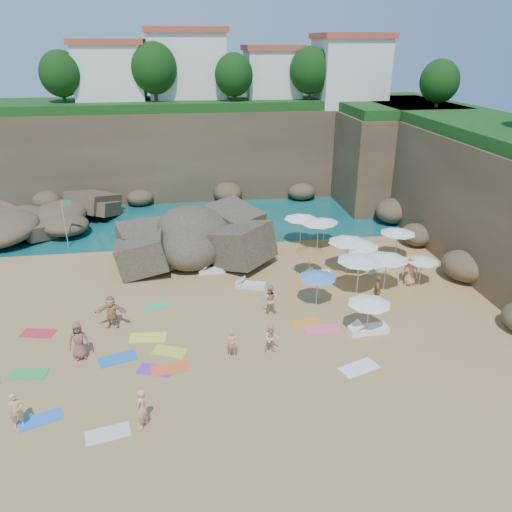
{
  "coord_description": "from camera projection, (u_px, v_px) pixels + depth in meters",
  "views": [
    {
      "loc": [
        -2.05,
        -23.97,
        13.73
      ],
      "look_at": [
        2.0,
        3.0,
        2.0
      ],
      "focal_mm": 35.0,
      "sensor_mm": 36.0,
      "label": 1
    }
  ],
  "objects": [
    {
      "name": "seawater",
      "position": [
        202.0,
        178.0,
        54.73
      ],
      "size": [
        120.0,
        120.0,
        0.0
      ],
      "primitive_type": "plane",
      "color": "#0C4751",
      "rests_on": "ground"
    },
    {
      "name": "person_lie_2",
      "position": [
        81.0,
        354.0,
        23.44
      ],
      "size": [
        1.4,
        2.04,
        0.49
      ],
      "primitive_type": "imported",
      "rotation": [
        0.0,
        0.0,
        0.29
      ],
      "color": "brown",
      "rests_on": "ground"
    },
    {
      "name": "cliff_back",
      "position": [
        223.0,
        150.0,
        48.89
      ],
      "size": [
        44.0,
        8.0,
        8.0
      ],
      "primitive_type": "cube",
      "color": "brown",
      "rests_on": "ground"
    },
    {
      "name": "lounger_3",
      "position": [
        251.0,
        285.0,
        30.28
      ],
      "size": [
        1.94,
        1.2,
        0.29
      ],
      "primitive_type": "cube",
      "rotation": [
        0.0,
        0.0,
        -0.35
      ],
      "color": "silver",
      "rests_on": "ground"
    },
    {
      "name": "person_stand_3",
      "position": [
        377.0,
        291.0,
        27.92
      ],
      "size": [
        0.73,
        1.14,
        1.8
      ],
      "primitive_type": "imported",
      "rotation": [
        0.0,
        0.0,
        1.27
      ],
      "color": "#916948",
      "rests_on": "ground"
    },
    {
      "name": "lounger_4",
      "position": [
        321.0,
        278.0,
        31.17
      ],
      "size": [
        1.73,
        0.81,
        0.26
      ],
      "primitive_type": "cube",
      "rotation": [
        0.0,
        0.0,
        0.16
      ],
      "color": "white",
      "rests_on": "ground"
    },
    {
      "name": "lounger_0",
      "position": [
        212.0,
        270.0,
        32.24
      ],
      "size": [
        1.72,
        0.64,
        0.26
      ],
      "primitive_type": "cube",
      "rotation": [
        0.0,
        0.0,
        0.04
      ],
      "color": "silver",
      "rests_on": "ground"
    },
    {
      "name": "person_stand_6",
      "position": [
        142.0,
        408.0,
        19.02
      ],
      "size": [
        0.66,
        0.75,
        1.73
      ],
      "primitive_type": "imported",
      "rotation": [
        0.0,
        0.0,
        4.23
      ],
      "color": "#F3AB8A",
      "rests_on": "ground"
    },
    {
      "name": "towel_9",
      "position": [
        323.0,
        329.0,
        25.86
      ],
      "size": [
        1.98,
        1.08,
        0.03
      ],
      "primitive_type": "cube",
      "rotation": [
        0.0,
        0.0,
        -0.06
      ],
      "color": "#F8607E",
      "rests_on": "ground"
    },
    {
      "name": "towel_6",
      "position": [
        156.0,
        370.0,
        22.65
      ],
      "size": [
        1.79,
        1.3,
        0.03
      ],
      "primitive_type": "cube",
      "rotation": [
        0.0,
        0.0,
        -0.35
      ],
      "color": "purple",
      "rests_on": "ground"
    },
    {
      "name": "person_stand_4",
      "position": [
        411.0,
        271.0,
        30.28
      ],
      "size": [
        1.05,
        0.93,
        1.89
      ],
      "primitive_type": "imported",
      "rotation": [
        0.0,
        0.0,
        -0.59
      ],
      "color": "tan",
      "rests_on": "ground"
    },
    {
      "name": "parasol_6",
      "position": [
        310.0,
        250.0,
        31.26
      ],
      "size": [
        1.97,
        1.97,
        1.86
      ],
      "color": "silver",
      "rests_on": "ground"
    },
    {
      "name": "flag_pole",
      "position": [
        65.0,
        217.0,
        35.37
      ],
      "size": [
        0.7,
        0.09,
        3.61
      ],
      "color": "silver",
      "rests_on": "ground"
    },
    {
      "name": "parasol_1",
      "position": [
        318.0,
        221.0,
        35.14
      ],
      "size": [
        2.44,
        2.44,
        2.31
      ],
      "color": "silver",
      "rests_on": "ground"
    },
    {
      "name": "towel_4",
      "position": [
        148.0,
        337.0,
        25.14
      ],
      "size": [
        1.89,
        1.05,
        0.03
      ],
      "primitive_type": "cube",
      "rotation": [
        0.0,
        0.0,
        -0.08
      ],
      "color": "#FFE943",
      "rests_on": "ground"
    },
    {
      "name": "towel_5",
      "position": [
        108.0,
        434.0,
        18.97
      ],
      "size": [
        1.79,
        1.16,
        0.03
      ],
      "primitive_type": "cube",
      "rotation": [
        0.0,
        0.0,
        0.21
      ],
      "color": "silver",
      "rests_on": "ground"
    },
    {
      "name": "parasol_5",
      "position": [
        360.0,
        258.0,
        28.7
      ],
      "size": [
        2.62,
        2.62,
        2.48
      ],
      "color": "silver",
      "rests_on": "ground"
    },
    {
      "name": "towel_13",
      "position": [
        359.0,
        368.0,
        22.8
      ],
      "size": [
        2.01,
        1.46,
        0.03
      ],
      "primitive_type": "cube",
      "rotation": [
        0.0,
        0.0,
        0.35
      ],
      "color": "white",
      "rests_on": "ground"
    },
    {
      "name": "parasol_11",
      "position": [
        369.0,
        301.0,
        24.76
      ],
      "size": [
        2.18,
        2.18,
        2.06
      ],
      "color": "silver",
      "rests_on": "ground"
    },
    {
      "name": "rock_promontory",
      "position": [
        74.0,
        226.0,
        40.51
      ],
      "size": [
        12.0,
        7.0,
        2.0
      ],
      "primitive_type": null,
      "color": "brown",
      "rests_on": "ground"
    },
    {
      "name": "lounger_2",
      "position": [
        377.0,
        268.0,
        32.57
      ],
      "size": [
        1.87,
        1.35,
        0.28
      ],
      "primitive_type": "cube",
      "rotation": [
        0.0,
        0.0,
        0.47
      ],
      "color": "white",
      "rests_on": "ground"
    },
    {
      "name": "parasol_9",
      "position": [
        360.0,
        244.0,
        31.2
      ],
      "size": [
        2.43,
        2.43,
        2.29
      ],
      "color": "silver",
      "rests_on": "ground"
    },
    {
      "name": "marina_masts",
      "position": [
        40.0,
        155.0,
        51.3
      ],
      "size": [
        3.1,
        0.1,
        6.0
      ],
      "color": "white",
      "rests_on": "ground"
    },
    {
      "name": "person_lie_3",
      "position": [
        113.0,
        323.0,
        26.02
      ],
      "size": [
        1.86,
        1.97,
        0.47
      ],
      "primitive_type": "imported",
      "rotation": [
        0.0,
        0.0,
        -0.13
      ],
      "color": "tan",
      "rests_on": "ground"
    },
    {
      "name": "towel_10",
      "position": [
        306.0,
        323.0,
        26.44
      ],
      "size": [
        1.62,
        0.95,
        0.03
      ],
      "primitive_type": "cube",
      "rotation": [
        0.0,
        0.0,
        0.12
      ],
      "color": "orange",
      "rests_on": "ground"
    },
    {
      "name": "parasol_4",
      "position": [
        387.0,
        256.0,
        29.2
      ],
      "size": [
        2.5,
        2.5,
        2.37
      ],
      "color": "silver",
      "rests_on": "ground"
    },
    {
      "name": "rock_outcrop",
      "position": [
        196.0,
        255.0,
        34.93
      ],
      "size": [
        9.37,
        7.93,
        3.23
      ],
      "primitive_type": null,
      "rotation": [
        0.0,
        0.0,
        -0.26
      ],
      "color": "brown",
      "rests_on": "ground"
    },
    {
      "name": "towel_7",
      "position": [
        38.0,
        333.0,
        25.52
      ],
      "size": [
        1.82,
        1.21,
        0.03
      ],
      "primitive_type": "cube",
      "rotation": [
        0.0,
        0.0,
        -0.24
      ],
      "color": "red",
      "rests_on": "ground"
    },
    {
      "name": "parasol_3",
      "position": [
        398.0,
        231.0,
        33.49
      ],
      "size": [
        2.36,
        2.36,
        2.24
      ],
      "color": "silver",
      "rests_on": "ground"
    },
    {
      "name": "towel_3",
      "position": [
        28.0,
        374.0,
        22.36
      ],
      "size": [
        1.75,
        1.04,
        0.03
      ],
      "primitive_type": "cube",
      "rotation": [
        0.0,
        0.0,
        -0.13
      ],
      "color": "green",
      "rests_on": "ground"
    },
    {
      "name": "person_stand_2",
      "position": [
        242.0,
        228.0,
        37.81
      ],
      "size": [
        1.07,
        0.67,
        1.54
      ],
      "primitive_type": "imported",
      "rotation": [
        0.0,
        0.0,
        2.86
      ],
      "color": "tan",
      "rests_on": "ground"
    },
    {
      "name": "clifftop_buildings",
      "position": [
        230.0,
        71.0,
        46.88
      ],
      "size": [
        28.48,
        9.48,
        7.0
      ],
      "color": "white",
      "rests_on": "cliff_back"
    },
    {
      "name": "person_stand_5",
      "position": [
        198.0,
        245.0,
        34.58
      ],
      "size": [
        1.48,
        0.77,
        1.53
      ],
      "primitive_type": "imported",
      "rotation": [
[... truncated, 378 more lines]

